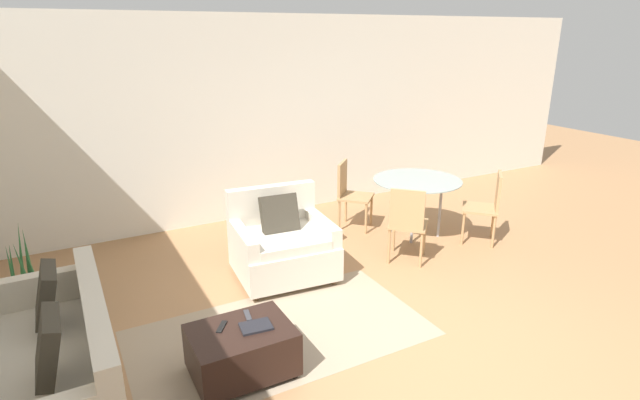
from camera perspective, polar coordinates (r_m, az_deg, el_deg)
ground_plane at (r=4.47m, az=11.38°, el=-15.99°), size 20.00×20.00×0.00m
wall_back at (r=6.97m, az=-7.38°, el=9.11°), size 12.00×0.06×2.75m
area_rug at (r=4.56m, az=-4.56°, el=-14.91°), size 2.56×1.41×0.01m
couch at (r=4.07m, az=-28.47°, el=-17.04°), size 0.91×1.80×0.90m
armchair at (r=5.37m, az=-4.35°, el=-5.13°), size 1.06×0.95×0.92m
ottoman at (r=4.02m, az=-8.92°, el=-16.53°), size 0.76×0.57×0.39m
book_stack at (r=3.93m, az=-7.34°, el=-14.13°), size 0.25×0.20×0.02m
tv_remote_primary at (r=4.08m, az=-8.27°, el=-12.90°), size 0.07×0.16×0.01m
tv_remote_secondary at (r=3.97m, az=-11.17°, el=-14.01°), size 0.13×0.15×0.01m
potted_plant at (r=5.26m, az=-30.03°, el=-10.18°), size 0.43×0.43×0.97m
dining_table at (r=6.45m, az=11.02°, el=1.61°), size 1.12×1.12×0.74m
dining_chair_near_left at (r=5.67m, az=9.97°, el=-2.26°), size 0.59×0.59×0.90m
dining_chair_near_right at (r=6.48m, az=18.67°, el=-0.31°), size 0.59×0.59×0.90m
dining_chair_far_left at (r=6.63m, az=3.39°, el=1.10°), size 0.59×0.59×0.90m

